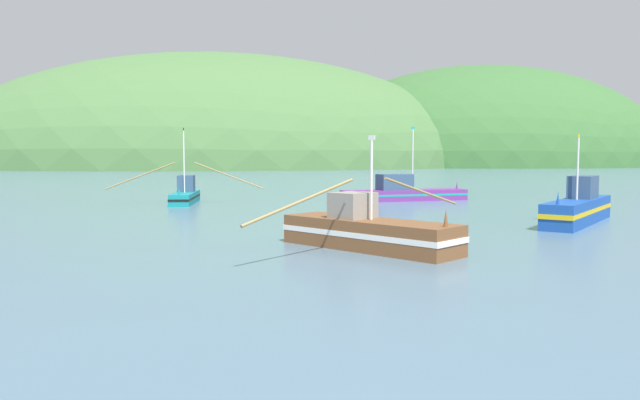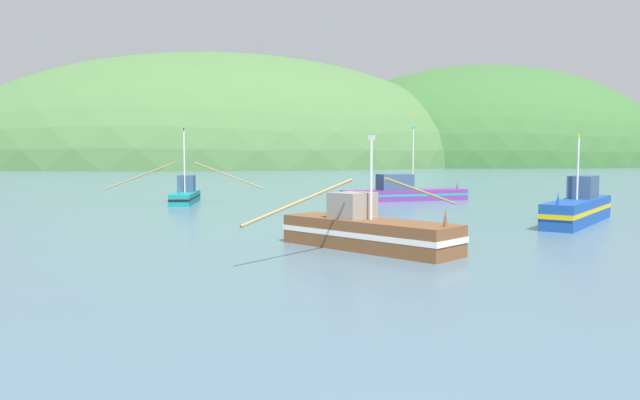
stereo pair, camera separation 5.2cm
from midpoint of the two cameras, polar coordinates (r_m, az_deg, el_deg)
The scene contains 6 objects.
hill_far_right at distance 243.75m, azimuth -9.37°, elevation 3.21°, with size 208.69×166.95×85.92m, color #47703D.
hill_mid_left at distance 260.53m, azimuth 15.11°, elevation 3.18°, with size 153.40×122.72×81.52m, color #386633.
fishing_boat_brown at distance 26.85m, azimuth 4.54°, elevation -2.96°, with size 11.80×8.47×5.05m.
fishing_boat_purple at distance 55.88m, azimuth 7.90°, elevation 0.72°, with size 12.21×3.83×6.81m.
fishing_boat_teal at distance 53.73m, azimuth -12.63°, elevation 0.50°, with size 13.54×8.02×6.53m.
fishing_boat_blue at distance 40.27m, azimuth 23.41°, elevation -0.69°, with size 9.11×8.94×5.46m.
Camera 2 is at (-2.60, -5.70, 4.16)m, focal length 33.67 mm.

